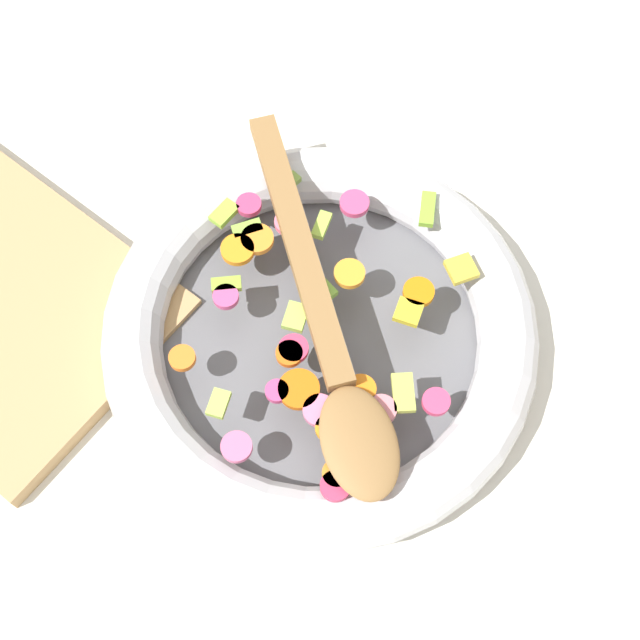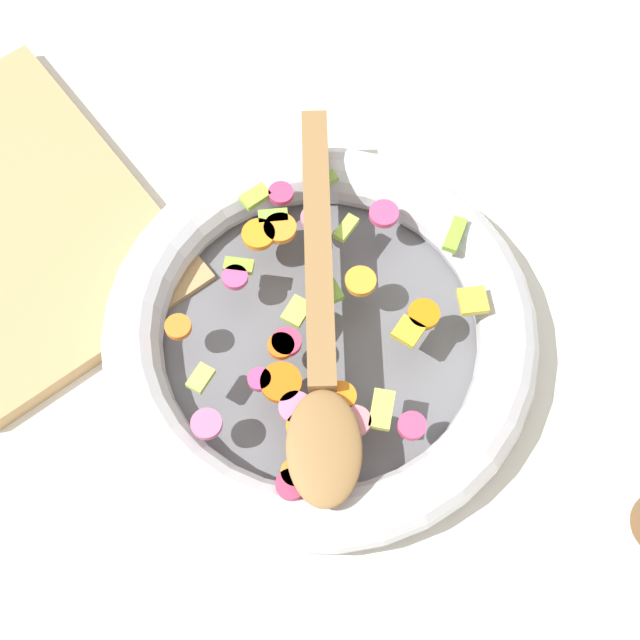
# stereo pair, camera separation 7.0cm
# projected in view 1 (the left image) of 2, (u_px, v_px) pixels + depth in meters

# --- Properties ---
(ground_plane) EXTENTS (4.00, 4.00, 0.00)m
(ground_plane) POSITION_uv_depth(u_px,v_px,m) (320.00, 345.00, 0.75)
(ground_plane) COLOR silver
(skillet) EXTENTS (0.36, 0.36, 0.05)m
(skillet) POSITION_uv_depth(u_px,v_px,m) (320.00, 334.00, 0.73)
(skillet) COLOR slate
(skillet) RESTS_ON ground_plane
(chopped_vegetables) EXTENTS (0.25, 0.29, 0.01)m
(chopped_vegetables) POSITION_uv_depth(u_px,v_px,m) (317.00, 329.00, 0.70)
(chopped_vegetables) COLOR orange
(chopped_vegetables) RESTS_ON skillet
(wooden_spoon) EXTENTS (0.30, 0.23, 0.01)m
(wooden_spoon) POSITION_uv_depth(u_px,v_px,m) (326.00, 334.00, 0.68)
(wooden_spoon) COLOR olive
(wooden_spoon) RESTS_ON chopped_vegetables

